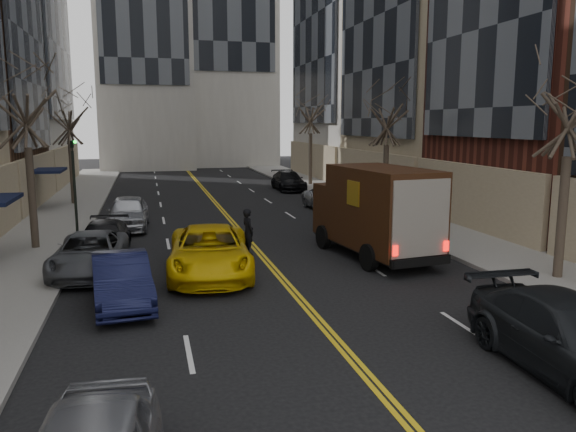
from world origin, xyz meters
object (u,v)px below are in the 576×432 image
ups_truck (375,212)px  observer_sedan (572,338)px  taxi (210,252)px  pedestrian (248,232)px

ups_truck → observer_sedan: 10.65m
ups_truck → taxi: size_ratio=1.13×
observer_sedan → pedestrian: bearing=111.7°
taxi → pedestrian: bearing=61.3°
pedestrian → taxi: bearing=131.1°
ups_truck → pedestrian: ups_truck is taller
taxi → pedestrian: (1.81, 2.69, 0.10)m
observer_sedan → taxi: size_ratio=0.94×
observer_sedan → taxi: bearing=124.9°
ups_truck → observer_sedan: ups_truck is taller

